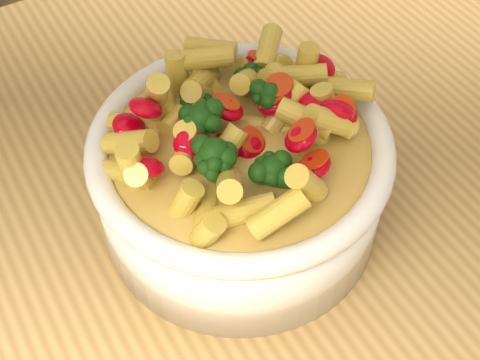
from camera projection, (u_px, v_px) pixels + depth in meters
table at (179, 307)px, 0.64m from camera, size 1.20×0.80×0.90m
serving_bowl at (240, 179)px, 0.54m from camera, size 0.24×0.24×0.10m
pasta_salad at (240, 124)px, 0.49m from camera, size 0.19×0.19×0.04m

